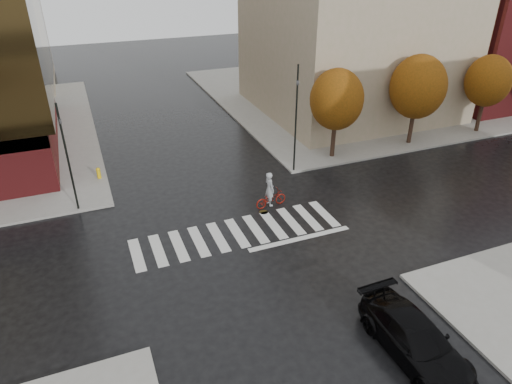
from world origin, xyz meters
The scene contains 14 objects.
ground centered at (0.00, 0.00, 0.00)m, with size 120.00×120.00×0.00m, color black.
sidewalk_ne centered at (21.00, 21.00, 0.07)m, with size 30.00×30.00×0.15m, color gray.
crosswalk centered at (0.00, 0.50, 0.01)m, with size 12.00×3.00×0.01m, color silver.
building_ne_tan centered at (17.00, 17.00, 9.15)m, with size 16.00×16.00×18.00m, color gray.
building_ne_brick centered at (33.00, 16.00, 7.15)m, with size 14.00×14.00×14.00m, color maroon.
tree_ne_a centered at (10.00, 7.40, 4.46)m, with size 3.80×3.80×6.50m.
tree_ne_b centered at (17.00, 7.40, 4.62)m, with size 4.20×4.20×6.89m.
tree_ne_c centered at (24.00, 7.40, 4.37)m, with size 3.60×3.60×6.31m.
sedan centered at (3.53, -10.00, 0.78)m, with size 2.18×5.37×1.56m, color black.
cyclist centered at (2.86, 2.50, 0.78)m, with size 2.09×0.94×2.30m.
traffic_light_nw centered at (-8.03, 6.30, 3.79)m, with size 0.19×0.17×6.53m.
traffic_light_ne centered at (6.30, 6.30, 4.33)m, with size 0.19×0.21×7.33m.
fire_hydrant centered at (-6.50, 10.00, 0.58)m, with size 0.28×0.28×0.78m.
manhole centered at (2.22, 2.00, 0.01)m, with size 0.53×0.53×0.01m, color #413817.
Camera 1 is at (-6.84, -19.48, 14.18)m, focal length 32.00 mm.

